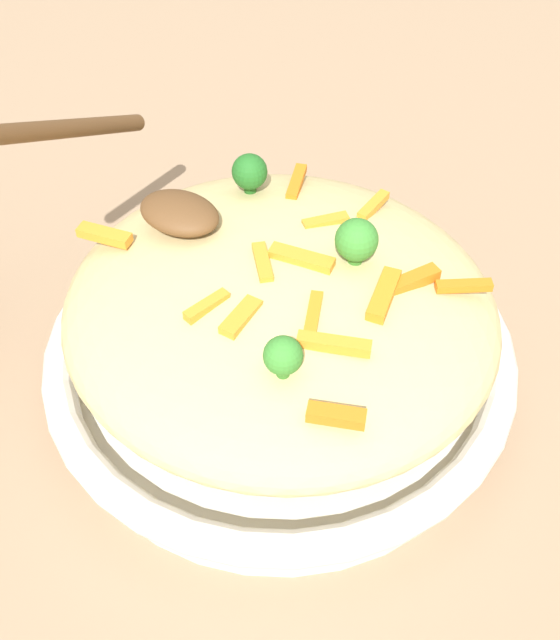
% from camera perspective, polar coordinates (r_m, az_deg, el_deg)
% --- Properties ---
extents(ground_plane, '(2.40, 2.40, 0.00)m').
position_cam_1_polar(ground_plane, '(0.56, 0.00, -4.62)').
color(ground_plane, '#9E7F60').
extents(serving_bowl, '(0.32, 0.32, 0.05)m').
position_cam_1_polar(serving_bowl, '(0.54, 0.00, -2.84)').
color(serving_bowl, white).
rests_on(serving_bowl, ground_plane).
extents(pasta_mound, '(0.28, 0.27, 0.06)m').
position_cam_1_polar(pasta_mound, '(0.50, 0.00, 0.90)').
color(pasta_mound, '#D1BA7A').
rests_on(pasta_mound, serving_bowl).
extents(carrot_piece_0, '(0.01, 0.03, 0.01)m').
position_cam_1_polar(carrot_piece_0, '(0.45, -2.45, 0.03)').
color(carrot_piece_0, orange).
rests_on(carrot_piece_0, pasta_mound).
extents(carrot_piece_1, '(0.03, 0.04, 0.01)m').
position_cam_1_polar(carrot_piece_1, '(0.48, 9.44, 2.77)').
color(carrot_piece_1, orange).
rests_on(carrot_piece_1, pasta_mound).
extents(carrot_piece_2, '(0.03, 0.02, 0.01)m').
position_cam_1_polar(carrot_piece_2, '(0.41, 4.13, -6.98)').
color(carrot_piece_2, orange).
rests_on(carrot_piece_2, pasta_mound).
extents(carrot_piece_3, '(0.02, 0.04, 0.01)m').
position_cam_1_polar(carrot_piece_3, '(0.45, 2.44, 0.30)').
color(carrot_piece_3, orange).
rests_on(carrot_piece_3, pasta_mound).
extents(carrot_piece_4, '(0.04, 0.02, 0.01)m').
position_cam_1_polar(carrot_piece_4, '(0.52, -12.70, 6.08)').
color(carrot_piece_4, orange).
rests_on(carrot_piece_4, pasta_mound).
extents(carrot_piece_5, '(0.04, 0.02, 0.01)m').
position_cam_1_polar(carrot_piece_5, '(0.48, 1.58, 4.50)').
color(carrot_piece_5, orange).
rests_on(carrot_piece_5, pasta_mound).
extents(carrot_piece_6, '(0.03, 0.03, 0.01)m').
position_cam_1_polar(carrot_piece_6, '(0.52, 3.34, 7.21)').
color(carrot_piece_6, orange).
rests_on(carrot_piece_6, pasta_mound).
extents(carrot_piece_7, '(0.01, 0.03, 0.01)m').
position_cam_1_polar(carrot_piece_7, '(0.54, 6.83, 8.30)').
color(carrot_piece_7, orange).
rests_on(carrot_piece_7, pasta_mound).
extents(carrot_piece_8, '(0.04, 0.02, 0.01)m').
position_cam_1_polar(carrot_piece_8, '(0.44, 3.96, -1.76)').
color(carrot_piece_8, orange).
rests_on(carrot_piece_8, pasta_mound).
extents(carrot_piece_9, '(0.02, 0.04, 0.01)m').
position_cam_1_polar(carrot_piece_9, '(0.55, 1.21, 10.03)').
color(carrot_piece_9, orange).
rests_on(carrot_piece_9, pasta_mound).
extents(carrot_piece_10, '(0.03, 0.03, 0.01)m').
position_cam_1_polar(carrot_piece_10, '(0.48, -1.51, 3.95)').
color(carrot_piece_10, orange).
rests_on(carrot_piece_10, pasta_mound).
extents(carrot_piece_11, '(0.02, 0.03, 0.01)m').
position_cam_1_polar(carrot_piece_11, '(0.46, -5.37, 1.02)').
color(carrot_piece_11, orange).
rests_on(carrot_piece_11, pasta_mound).
extents(carrot_piece_12, '(0.03, 0.03, 0.01)m').
position_cam_1_polar(carrot_piece_12, '(0.49, 13.29, 2.45)').
color(carrot_piece_12, orange).
rests_on(carrot_piece_12, pasta_mound).
extents(carrot_piece_13, '(0.02, 0.04, 0.01)m').
position_cam_1_polar(carrot_piece_13, '(0.47, 7.59, 1.84)').
color(carrot_piece_13, orange).
rests_on(carrot_piece_13, pasta_mound).
extents(broccoli_floret_0, '(0.03, 0.03, 0.03)m').
position_cam_1_polar(broccoli_floret_0, '(0.48, 5.61, 5.80)').
color(broccoli_floret_0, '#377928').
rests_on(broccoli_floret_0, pasta_mound).
extents(broccoli_floret_1, '(0.02, 0.02, 0.03)m').
position_cam_1_polar(broccoli_floret_1, '(0.54, -2.23, 10.74)').
color(broccoli_floret_1, '#205B1C').
rests_on(broccoli_floret_1, pasta_mound).
extents(broccoli_floret_2, '(0.02, 0.02, 0.03)m').
position_cam_1_polar(broccoli_floret_2, '(0.42, 0.22, -2.66)').
color(broccoli_floret_2, '#377928').
rests_on(broccoli_floret_2, pasta_mound).
extents(serving_spoon, '(0.12, 0.16, 0.10)m').
position_cam_1_polar(serving_spoon, '(0.52, -10.56, 9.94)').
color(serving_spoon, brown).
rests_on(serving_spoon, pasta_mound).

